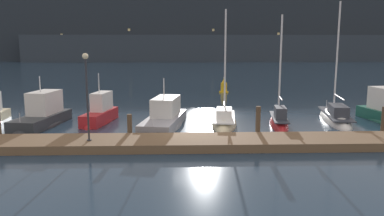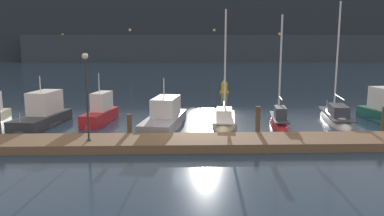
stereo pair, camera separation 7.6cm
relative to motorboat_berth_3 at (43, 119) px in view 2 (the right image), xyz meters
name	(u,v)px [view 2 (the right image)]	position (x,y,z in m)	size (l,w,h in m)	color
ground_plane	(194,138)	(10.18, -3.80, -0.41)	(400.00, 400.00, 0.00)	#1E3347
dock	(195,142)	(10.18, -5.75, -0.18)	(46.88, 2.80, 0.45)	brown
mooring_pile_2	(130,127)	(6.46, -4.10, 0.33)	(0.28, 0.28, 1.49)	#4C3D2D
mooring_pile_3	(258,123)	(13.90, -4.10, 0.54)	(0.28, 0.28, 1.90)	#4C3D2D
mooring_pile_4	(384,122)	(21.34, -4.10, 0.50)	(0.28, 0.28, 1.82)	#4C3D2D
motorboat_berth_3	(43,119)	(0.00, 0.00, 0.00)	(2.93, 6.23, 3.96)	#2D3338
motorboat_berth_4	(100,117)	(3.74, 0.81, -0.03)	(2.15, 4.92, 4.07)	red
motorboat_berth_5	(164,122)	(8.31, -0.61, -0.12)	(3.40, 7.37, 3.94)	gray
sailboat_berth_6	(224,123)	(12.41, -0.14, -0.29)	(2.44, 5.97, 8.48)	beige
sailboat_berth_7	(279,123)	(16.09, -0.58, -0.25)	(1.95, 5.29, 8.06)	red
sailboat_berth_8	(335,119)	(20.58, 0.89, -0.29)	(3.10, 7.54, 9.18)	white
channel_buoy	(224,87)	(14.44, 17.42, 0.24)	(1.07, 1.07, 1.78)	gold
dock_lamppost	(86,84)	(4.59, -6.03, 3.04)	(0.32, 0.32, 4.55)	#2D2D33
hillside_backdrop	(190,33)	(12.89, 110.44, 9.40)	(240.00, 23.00, 21.28)	#232B33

